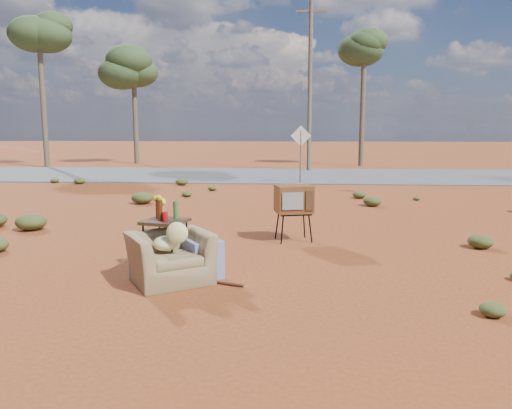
{
  "coord_description": "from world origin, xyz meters",
  "views": [
    {
      "loc": [
        1.15,
        -7.05,
        2.11
      ],
      "look_at": [
        0.55,
        1.39,
        0.8
      ],
      "focal_mm": 35.0,
      "sensor_mm": 36.0,
      "label": 1
    }
  ],
  "objects": [
    {
      "name": "ground",
      "position": [
        0.0,
        0.0,
        0.0
      ],
      "size": [
        140.0,
        140.0,
        0.0
      ],
      "primitive_type": "plane",
      "color": "brown",
      "rests_on": "ground"
    },
    {
      "name": "highway",
      "position": [
        0.0,
        15.0,
        0.02
      ],
      "size": [
        140.0,
        7.0,
        0.04
      ],
      "primitive_type": "cube",
      "color": "#565659",
      "rests_on": "ground"
    },
    {
      "name": "armchair",
      "position": [
        -0.43,
        -0.44,
        0.43
      ],
      "size": [
        1.36,
        1.33,
        0.92
      ],
      "rotation": [
        0.0,
        0.0,
        0.57
      ],
      "color": "olive",
      "rests_on": "ground"
    },
    {
      "name": "tv_unit",
      "position": [
        1.2,
        2.14,
        0.78
      ],
      "size": [
        0.76,
        0.67,
        1.05
      ],
      "rotation": [
        0.0,
        0.0,
        0.26
      ],
      "color": "black",
      "rests_on": "ground"
    },
    {
      "name": "side_table",
      "position": [
        -0.67,
        -0.13,
        0.83
      ],
      "size": [
        0.69,
        0.69,
        1.12
      ],
      "rotation": [
        0.0,
        0.0,
        -0.26
      ],
      "color": "#3B2615",
      "rests_on": "ground"
    },
    {
      "name": "rusty_bar",
      "position": [
        -0.19,
        -0.42,
        0.02
      ],
      "size": [
        1.46,
        0.57,
        0.04
      ],
      "primitive_type": "cylinder",
      "rotation": [
        0.0,
        1.57,
        -0.35
      ],
      "color": "#451D12",
      "rests_on": "ground"
    },
    {
      "name": "road_sign",
      "position": [
        1.5,
        12.0,
        1.5
      ],
      "size": [
        0.78,
        0.06,
        2.19
      ],
      "color": "brown",
      "rests_on": "ground"
    },
    {
      "name": "eucalyptus_left",
      "position": [
        -12.0,
        19.0,
        6.92
      ],
      "size": [
        3.2,
        3.2,
        8.1
      ],
      "color": "brown",
      "rests_on": "ground"
    },
    {
      "name": "eucalyptus_near_left",
      "position": [
        -8.0,
        22.0,
        5.45
      ],
      "size": [
        3.2,
        3.2,
        6.6
      ],
      "color": "brown",
      "rests_on": "ground"
    },
    {
      "name": "eucalyptus_center",
      "position": [
        5.0,
        21.0,
        6.43
      ],
      "size": [
        3.2,
        3.2,
        7.6
      ],
      "color": "brown",
      "rests_on": "ground"
    },
    {
      "name": "utility_pole_center",
      "position": [
        2.0,
        17.5,
        4.15
      ],
      "size": [
        1.4,
        0.2,
        8.0
      ],
      "color": "brown",
      "rests_on": "ground"
    },
    {
      "name": "scrub_patch",
      "position": [
        -0.82,
        4.41,
        0.14
      ],
      "size": [
        17.49,
        8.07,
        0.33
      ],
      "color": "#3F4B20",
      "rests_on": "ground"
    }
  ]
}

